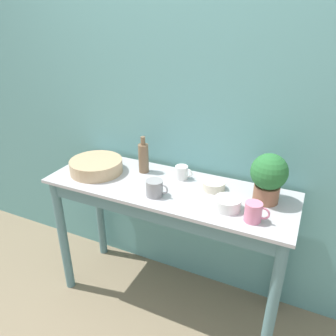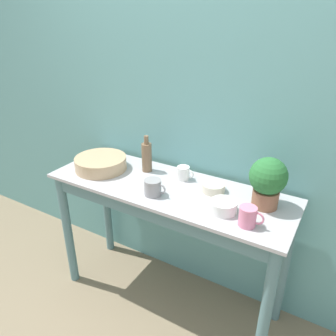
{
  "view_description": "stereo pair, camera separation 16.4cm",
  "coord_description": "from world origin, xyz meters",
  "views": [
    {
      "loc": [
        0.72,
        -1.29,
        1.82
      ],
      "look_at": [
        0.0,
        0.26,
        1.01
      ],
      "focal_mm": 35.0,
      "sensor_mm": 36.0,
      "label": 1
    },
    {
      "loc": [
        0.87,
        -1.21,
        1.82
      ],
      "look_at": [
        0.0,
        0.26,
        1.01
      ],
      "focal_mm": 35.0,
      "sensor_mm": 36.0,
      "label": 2
    }
  ],
  "objects": [
    {
      "name": "mug_grey",
      "position": [
        -0.02,
        0.13,
        0.94
      ],
      "size": [
        0.13,
        0.1,
        0.09
      ],
      "color": "gray",
      "rests_on": "counter_table"
    },
    {
      "name": "wall_back",
      "position": [
        0.0,
        0.57,
        1.2
      ],
      "size": [
        6.0,
        0.05,
        2.4
      ],
      "color": "#609E9E",
      "rests_on": "ground_plane"
    },
    {
      "name": "bowl_small_cream",
      "position": [
        0.26,
        0.34,
        0.92
      ],
      "size": [
        0.13,
        0.13,
        0.05
      ],
      "color": "beige",
      "rests_on": "counter_table"
    },
    {
      "name": "mug_white",
      "position": [
        0.04,
        0.38,
        0.93
      ],
      "size": [
        0.11,
        0.08,
        0.08
      ],
      "color": "white",
      "rests_on": "counter_table"
    },
    {
      "name": "mug_pink",
      "position": [
        0.53,
        0.11,
        0.94
      ],
      "size": [
        0.12,
        0.09,
        0.1
      ],
      "color": "pink",
      "rests_on": "counter_table"
    },
    {
      "name": "potted_plant",
      "position": [
        0.55,
        0.33,
        1.04
      ],
      "size": [
        0.2,
        0.2,
        0.28
      ],
      "color": "#8C5B42",
      "rests_on": "counter_table"
    },
    {
      "name": "counter_table",
      "position": [
        0.0,
        0.24,
        0.7
      ],
      "size": [
        1.49,
        0.52,
        0.89
      ],
      "color": "slate",
      "rests_on": "ground_plane"
    },
    {
      "name": "ground_plane",
      "position": [
        0.0,
        0.0,
        0.0
      ],
      "size": [
        12.0,
        12.0,
        0.0
      ],
      "primitive_type": "plane",
      "color": "#7F7056"
    },
    {
      "name": "bowl_wash_large",
      "position": [
        -0.5,
        0.24,
        0.93
      ],
      "size": [
        0.33,
        0.33,
        0.08
      ],
      "color": "tan",
      "rests_on": "counter_table"
    },
    {
      "name": "bottle_tall",
      "position": [
        -0.23,
        0.37,
        0.99
      ],
      "size": [
        0.07,
        0.07,
        0.24
      ],
      "color": "brown",
      "rests_on": "counter_table"
    },
    {
      "name": "bowl_small_enamel_white",
      "position": [
        0.39,
        0.17,
        0.92
      ],
      "size": [
        0.14,
        0.14,
        0.06
      ],
      "color": "silver",
      "rests_on": "counter_table"
    }
  ]
}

